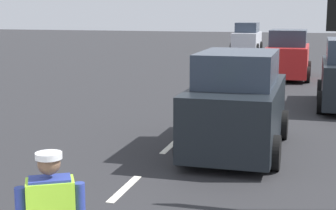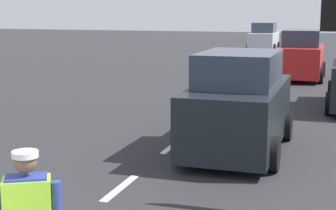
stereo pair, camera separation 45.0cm
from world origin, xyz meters
name	(u,v)px [view 1 (the left image)]	position (x,y,z in m)	size (l,w,h in m)	color
ground_plane	(244,78)	(0.00, 21.00, 0.00)	(96.00, 96.00, 0.00)	#28282B
lane_center_line	(254,68)	(0.00, 25.20, 0.00)	(0.14, 46.40, 0.01)	silver
car_outgoing_ahead	(238,105)	(1.47, 8.75, 1.00)	(2.01, 4.16, 2.15)	black
car_oncoming_third	(247,38)	(-1.78, 35.96, 0.96)	(1.97, 3.97, 2.08)	silver
car_outgoing_far	(288,56)	(1.85, 21.43, 0.99)	(1.99, 3.94, 2.14)	red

